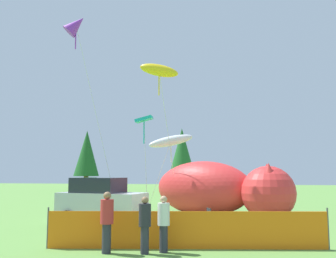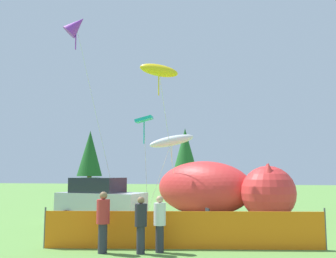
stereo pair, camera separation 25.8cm
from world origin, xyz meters
name	(u,v)px [view 2 (the right image)]	position (x,y,z in m)	size (l,w,h in m)	color
ground_plane	(156,228)	(0.00, 0.00, 0.00)	(120.00, 120.00, 0.00)	#609342
parked_car	(100,201)	(-2.78, 0.81, 1.00)	(4.10, 2.42, 2.05)	#B7BCC1
folding_chair	(211,218)	(2.29, -0.28, 0.51)	(0.66, 0.66, 0.88)	black
inflatable_cat	(217,191)	(2.19, 4.63, 1.34)	(7.82, 5.53, 2.89)	red
safety_fence	(183,230)	(1.82, -4.00, 0.56)	(8.34, 1.51, 1.22)	orange
spectator_in_red_shirt	(103,219)	(-0.33, -5.05, 0.94)	(0.38, 0.38, 1.72)	#2D2D38
spectator_in_white_shirt	(141,222)	(0.75, -4.91, 0.87)	(0.35, 0.35, 1.59)	#2D2D38
spectator_in_green_shirt	(160,221)	(1.23, -4.62, 0.87)	(0.35, 0.35, 1.60)	#2D2D38
kite_teal_diamond	(144,121)	(-1.54, 3.61, 5.01)	(1.01, 1.05, 5.31)	silver
kite_white_ghost	(172,141)	(-0.76, 7.16, 4.21)	(2.97, 1.76, 4.88)	silver
kite_purple_delta	(76,26)	(-4.85, 2.10, 9.91)	(3.06, 1.29, 10.63)	silver
kite_yellow_hero	(159,71)	(-0.56, 2.80, 7.44)	(2.13, 3.15, 8.01)	silver
horizon_tree_east	(90,154)	(-16.43, 30.69, 4.81)	(3.28, 3.28, 7.83)	brown
horizon_tree_west	(185,151)	(-4.93, 37.98, 5.35)	(3.65, 3.65, 8.72)	brown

